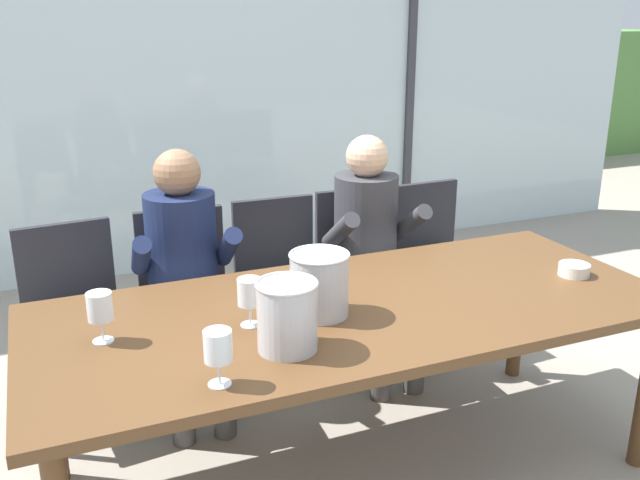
% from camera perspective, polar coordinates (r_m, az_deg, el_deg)
% --- Properties ---
extents(ground, '(14.00, 14.00, 0.00)m').
position_cam_1_polar(ground, '(3.76, -3.90, -9.95)').
color(ground, '#9E9384').
extents(window_glass_panel, '(7.60, 0.03, 2.60)m').
position_cam_1_polar(window_glass_panel, '(4.93, -10.66, 12.44)').
color(window_glass_panel, silver).
rests_on(window_glass_panel, ground).
extents(window_mullion_right, '(0.06, 0.06, 2.60)m').
position_cam_1_polar(window_mullion_right, '(5.53, 7.41, 13.21)').
color(window_mullion_right, '#38383D').
rests_on(window_mullion_right, ground).
extents(hillside_vineyard, '(13.60, 2.40, 1.55)m').
position_cam_1_polar(hillside_vineyard, '(8.04, -15.37, 10.48)').
color(hillside_vineyard, '#568942').
rests_on(hillside_vineyard, ground).
extents(dining_table, '(2.40, 1.01, 0.73)m').
position_cam_1_polar(dining_table, '(2.63, 2.97, -6.67)').
color(dining_table, brown).
rests_on(dining_table, ground).
extents(chair_near_curtain, '(0.48, 0.48, 0.89)m').
position_cam_1_polar(chair_near_curtain, '(3.28, -19.59, -5.33)').
color(chair_near_curtain, '#232328').
rests_on(chair_near_curtain, ground).
extents(chair_left_of_center, '(0.46, 0.46, 0.89)m').
position_cam_1_polar(chair_left_of_center, '(3.37, -10.96, -3.98)').
color(chair_left_of_center, '#232328').
rests_on(chair_left_of_center, ground).
extents(chair_center, '(0.45, 0.45, 0.89)m').
position_cam_1_polar(chair_center, '(3.50, -3.29, -2.79)').
color(chair_center, '#232328').
rests_on(chair_center, ground).
extents(chair_right_of_center, '(0.47, 0.47, 0.89)m').
position_cam_1_polar(chair_right_of_center, '(3.66, 3.32, -1.80)').
color(chair_right_of_center, '#232328').
rests_on(chair_right_of_center, ground).
extents(chair_near_window_right, '(0.46, 0.46, 0.89)m').
position_cam_1_polar(chair_near_window_right, '(3.85, 9.17, -0.98)').
color(chair_near_window_right, '#232328').
rests_on(chair_near_window_right, ground).
extents(person_navy_polo, '(0.48, 0.63, 1.21)m').
position_cam_1_polar(person_navy_polo, '(3.16, -11.04, -2.09)').
color(person_navy_polo, '#192347').
rests_on(person_navy_polo, ground).
extents(person_charcoal_jacket, '(0.47, 0.62, 1.21)m').
position_cam_1_polar(person_charcoal_jacket, '(3.46, 4.29, -0.02)').
color(person_charcoal_jacket, '#38383D').
rests_on(person_charcoal_jacket, ground).
extents(ice_bucket_primary, '(0.20, 0.20, 0.23)m').
position_cam_1_polar(ice_bucket_primary, '(2.23, -2.72, -6.17)').
color(ice_bucket_primary, '#B7B7BC').
rests_on(ice_bucket_primary, dining_table).
extents(ice_bucket_secondary, '(0.22, 0.22, 0.23)m').
position_cam_1_polar(ice_bucket_secondary, '(2.48, -0.05, -3.57)').
color(ice_bucket_secondary, '#B7B7BC').
rests_on(ice_bucket_secondary, dining_table).
extents(tasting_bowl, '(0.13, 0.13, 0.05)m').
position_cam_1_polar(tasting_bowl, '(3.06, 20.18, -2.31)').
color(tasting_bowl, silver).
rests_on(tasting_bowl, dining_table).
extents(wine_glass_by_left_taster, '(0.08, 0.08, 0.17)m').
position_cam_1_polar(wine_glass_by_left_taster, '(2.39, -17.66, -5.42)').
color(wine_glass_by_left_taster, silver).
rests_on(wine_glass_by_left_taster, dining_table).
extents(wine_glass_near_bucket, '(0.08, 0.08, 0.17)m').
position_cam_1_polar(wine_glass_near_bucket, '(2.05, -8.40, -8.83)').
color(wine_glass_near_bucket, silver).
rests_on(wine_glass_near_bucket, dining_table).
extents(wine_glass_center_pour, '(0.08, 0.08, 0.17)m').
position_cam_1_polar(wine_glass_center_pour, '(2.40, -5.83, -4.35)').
color(wine_glass_center_pour, silver).
rests_on(wine_glass_center_pour, dining_table).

